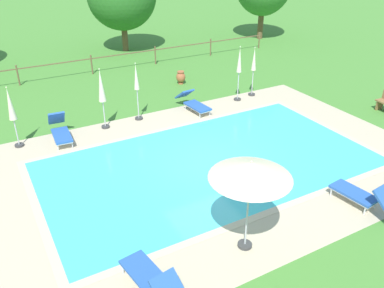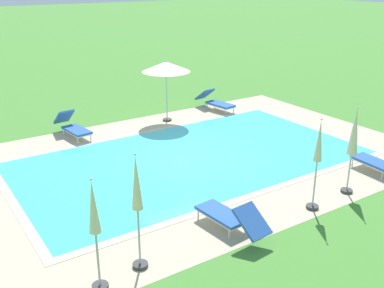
{
  "view_description": "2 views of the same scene",
  "coord_description": "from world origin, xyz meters",
  "px_view_note": "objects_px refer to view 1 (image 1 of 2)",
  "views": [
    {
      "loc": [
        -6.23,
        -9.93,
        6.93
      ],
      "look_at": [
        -0.42,
        0.5,
        0.6
      ],
      "focal_mm": 37.68,
      "sensor_mm": 36.0,
      "label": 1
    },
    {
      "loc": [
        7.48,
        11.33,
        5.62
      ],
      "look_at": [
        0.19,
        0.3,
        0.62
      ],
      "focal_mm": 42.29,
      "sensor_mm": 36.0,
      "label": 2
    }
  ],
  "objects_px": {
    "patio_umbrella_open_foreground": "(251,171)",
    "patio_umbrella_closed_row_mid_east": "(254,65)",
    "sun_lounger_north_near_steps": "(194,103)",
    "sun_lounger_north_far": "(60,130)",
    "sun_lounger_north_mid": "(152,279)",
    "patio_umbrella_closed_row_west": "(239,66)",
    "patio_umbrella_closed_row_east": "(101,89)",
    "sun_lounger_north_end": "(363,196)",
    "patio_umbrella_closed_row_mid_west": "(137,84)",
    "patio_umbrella_closed_row_centre": "(11,108)",
    "terracotta_urn_near_fence": "(181,77)"
  },
  "relations": [
    {
      "from": "sun_lounger_north_near_steps",
      "to": "patio_umbrella_closed_row_west",
      "type": "xyz_separation_m",
      "value": [
        2.38,
        0.1,
        1.26
      ]
    },
    {
      "from": "patio_umbrella_closed_row_west",
      "to": "sun_lounger_north_near_steps",
      "type": "bearing_deg",
      "value": -177.6
    },
    {
      "from": "patio_umbrella_closed_row_west",
      "to": "patio_umbrella_closed_row_centre",
      "type": "xyz_separation_m",
      "value": [
        -9.52,
        0.13,
        -0.14
      ]
    },
    {
      "from": "sun_lounger_north_mid",
      "to": "sun_lounger_north_end",
      "type": "distance_m",
      "value": 6.42
    },
    {
      "from": "patio_umbrella_closed_row_west",
      "to": "patio_umbrella_closed_row_centre",
      "type": "distance_m",
      "value": 9.52
    },
    {
      "from": "sun_lounger_north_mid",
      "to": "patio_umbrella_closed_row_mid_east",
      "type": "relative_size",
      "value": 0.89
    },
    {
      "from": "patio_umbrella_closed_row_centre",
      "to": "patio_umbrella_closed_row_mid_west",
      "type": "bearing_deg",
      "value": 1.2
    },
    {
      "from": "sun_lounger_north_far",
      "to": "patio_umbrella_closed_row_east",
      "type": "xyz_separation_m",
      "value": [
        1.78,
        0.22,
        1.22
      ]
    },
    {
      "from": "sun_lounger_north_far",
      "to": "patio_umbrella_closed_row_west",
      "type": "bearing_deg",
      "value": 0.75
    },
    {
      "from": "patio_umbrella_open_foreground",
      "to": "patio_umbrella_closed_row_mid_east",
      "type": "height_order",
      "value": "patio_umbrella_open_foreground"
    },
    {
      "from": "patio_umbrella_closed_row_west",
      "to": "patio_umbrella_closed_row_east",
      "type": "bearing_deg",
      "value": 178.98
    },
    {
      "from": "patio_umbrella_closed_row_east",
      "to": "terracotta_urn_near_fence",
      "type": "bearing_deg",
      "value": 32.0
    },
    {
      "from": "patio_umbrella_closed_row_centre",
      "to": "terracotta_urn_near_fence",
      "type": "xyz_separation_m",
      "value": [
        8.28,
        3.13,
        -1.13
      ]
    },
    {
      "from": "sun_lounger_north_near_steps",
      "to": "patio_umbrella_closed_row_east",
      "type": "bearing_deg",
      "value": 176.89
    },
    {
      "from": "sun_lounger_north_mid",
      "to": "patio_umbrella_open_foreground",
      "type": "bearing_deg",
      "value": 4.19
    },
    {
      "from": "sun_lounger_north_end",
      "to": "patio_umbrella_closed_row_west",
      "type": "xyz_separation_m",
      "value": [
        1.61,
        8.43,
        1.25
      ]
    },
    {
      "from": "sun_lounger_north_near_steps",
      "to": "terracotta_urn_near_fence",
      "type": "relative_size",
      "value": 3.1
    },
    {
      "from": "sun_lounger_north_mid",
      "to": "patio_umbrella_closed_row_west",
      "type": "bearing_deg",
      "value": 46.1
    },
    {
      "from": "patio_umbrella_closed_row_mid_east",
      "to": "patio_umbrella_closed_row_east",
      "type": "distance_m",
      "value": 7.23
    },
    {
      "from": "patio_umbrella_closed_row_centre",
      "to": "terracotta_urn_near_fence",
      "type": "bearing_deg",
      "value": 20.73
    },
    {
      "from": "sun_lounger_north_mid",
      "to": "terracotta_urn_near_fence",
      "type": "relative_size",
      "value": 3.12
    },
    {
      "from": "patio_umbrella_closed_row_west",
      "to": "patio_umbrella_closed_row_mid_east",
      "type": "distance_m",
      "value": 0.98
    },
    {
      "from": "sun_lounger_north_end",
      "to": "patio_umbrella_open_foreground",
      "type": "bearing_deg",
      "value": 175.89
    },
    {
      "from": "patio_umbrella_open_foreground",
      "to": "patio_umbrella_closed_row_mid_west",
      "type": "height_order",
      "value": "patio_umbrella_open_foreground"
    },
    {
      "from": "terracotta_urn_near_fence",
      "to": "sun_lounger_north_end",
      "type": "bearing_deg",
      "value": -91.82
    },
    {
      "from": "patio_umbrella_closed_row_east",
      "to": "patio_umbrella_closed_row_mid_east",
      "type": "bearing_deg",
      "value": 0.57
    },
    {
      "from": "sun_lounger_north_far",
      "to": "patio_umbrella_closed_row_west",
      "type": "height_order",
      "value": "patio_umbrella_closed_row_west"
    },
    {
      "from": "sun_lounger_north_far",
      "to": "sun_lounger_north_end",
      "type": "distance_m",
      "value": 10.53
    },
    {
      "from": "sun_lounger_north_end",
      "to": "patio_umbrella_open_foreground",
      "type": "relative_size",
      "value": 0.82
    },
    {
      "from": "patio_umbrella_closed_row_west",
      "to": "patio_umbrella_closed_row_centre",
      "type": "bearing_deg",
      "value": 179.24
    },
    {
      "from": "sun_lounger_north_near_steps",
      "to": "patio_umbrella_closed_row_west",
      "type": "bearing_deg",
      "value": 2.4
    },
    {
      "from": "sun_lounger_north_end",
      "to": "patio_umbrella_closed_row_centre",
      "type": "xyz_separation_m",
      "value": [
        -7.91,
        8.56,
        1.11
      ]
    },
    {
      "from": "sun_lounger_north_near_steps",
      "to": "sun_lounger_north_far",
      "type": "distance_m",
      "value": 5.68
    },
    {
      "from": "sun_lounger_north_end",
      "to": "terracotta_urn_near_fence",
      "type": "height_order",
      "value": "sun_lounger_north_end"
    },
    {
      "from": "sun_lounger_north_near_steps",
      "to": "sun_lounger_north_mid",
      "type": "xyz_separation_m",
      "value": [
        -5.65,
        -8.25,
        0.0
      ]
    },
    {
      "from": "patio_umbrella_closed_row_mid_west",
      "to": "patio_umbrella_closed_row_centre",
      "type": "distance_m",
      "value": 4.72
    },
    {
      "from": "sun_lounger_north_end",
      "to": "patio_umbrella_closed_row_east",
      "type": "distance_m",
      "value": 9.81
    },
    {
      "from": "patio_umbrella_closed_row_mid_east",
      "to": "patio_umbrella_closed_row_east",
      "type": "height_order",
      "value": "patio_umbrella_closed_row_east"
    },
    {
      "from": "sun_lounger_north_end",
      "to": "sun_lounger_north_mid",
      "type": "bearing_deg",
      "value": 179.23
    },
    {
      "from": "sun_lounger_north_mid",
      "to": "sun_lounger_north_far",
      "type": "height_order",
      "value": "sun_lounger_north_far"
    },
    {
      "from": "sun_lounger_north_end",
      "to": "patio_umbrella_closed_row_mid_west",
      "type": "xyz_separation_m",
      "value": [
        -3.19,
        8.66,
        1.15
      ]
    },
    {
      "from": "patio_umbrella_closed_row_mid_east",
      "to": "terracotta_urn_near_fence",
      "type": "bearing_deg",
      "value": 125.45
    },
    {
      "from": "sun_lounger_north_mid",
      "to": "terracotta_urn_near_fence",
      "type": "xyz_separation_m",
      "value": [
        6.79,
        11.61,
        -0.01
      ]
    },
    {
      "from": "sun_lounger_north_mid",
      "to": "patio_umbrella_closed_row_east",
      "type": "distance_m",
      "value": 8.73
    },
    {
      "from": "patio_umbrella_closed_row_mid_east",
      "to": "patio_umbrella_open_foreground",
      "type": "bearing_deg",
      "value": -127.49
    },
    {
      "from": "sun_lounger_north_near_steps",
      "to": "patio_umbrella_closed_row_west",
      "type": "distance_m",
      "value": 2.7
    },
    {
      "from": "sun_lounger_north_near_steps",
      "to": "patio_umbrella_closed_row_centre",
      "type": "height_order",
      "value": "patio_umbrella_closed_row_centre"
    },
    {
      "from": "patio_umbrella_closed_row_mid_west",
      "to": "terracotta_urn_near_fence",
      "type": "xyz_separation_m",
      "value": [
        3.56,
        3.03,
        -1.17
      ]
    },
    {
      "from": "sun_lounger_north_end",
      "to": "patio_umbrella_closed_row_mid_west",
      "type": "height_order",
      "value": "patio_umbrella_closed_row_mid_west"
    },
    {
      "from": "sun_lounger_north_far",
      "to": "patio_umbrella_closed_row_mid_west",
      "type": "height_order",
      "value": "patio_umbrella_closed_row_mid_west"
    }
  ]
}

